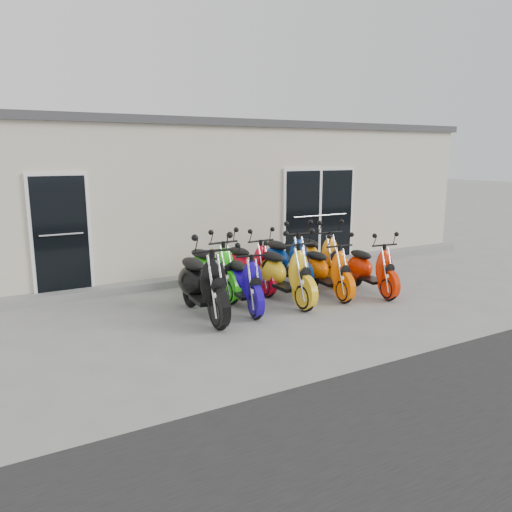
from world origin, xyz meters
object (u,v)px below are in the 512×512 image
at_px(scooter_front_black, 202,274).
at_px(scooter_front_blue, 244,274).
at_px(scooter_front_orange_b, 327,263).
at_px(scooter_front_red, 371,261).
at_px(scooter_back_red, 249,258).
at_px(scooter_back_blue, 286,252).
at_px(scooter_back_yellow, 318,249).
at_px(scooter_back_green, 212,261).
at_px(scooter_front_orange_a, 284,265).

bearing_deg(scooter_front_black, scooter_front_blue, 6.31).
height_order(scooter_front_orange_b, scooter_front_red, scooter_front_orange_b).
bearing_deg(scooter_front_orange_b, scooter_front_blue, -175.62).
bearing_deg(scooter_back_red, scooter_back_blue, -9.05).
bearing_deg(scooter_front_red, scooter_back_yellow, 112.37).
height_order(scooter_back_green, scooter_back_red, scooter_back_green).
distance_m(scooter_front_blue, scooter_front_red, 2.63).
height_order(scooter_back_red, scooter_back_blue, scooter_back_blue).
bearing_deg(scooter_back_blue, scooter_front_orange_a, -121.85).
bearing_deg(scooter_back_yellow, scooter_front_black, -157.52).
height_order(scooter_front_red, scooter_back_green, scooter_back_green).
relative_size(scooter_front_black, scooter_front_orange_a, 1.06).
relative_size(scooter_front_orange_b, scooter_back_green, 0.93).
bearing_deg(scooter_back_blue, scooter_back_green, -178.12).
xyz_separation_m(scooter_back_green, scooter_back_yellow, (2.42, 0.00, -0.00)).
relative_size(scooter_front_orange_a, scooter_front_orange_b, 1.11).
xyz_separation_m(scooter_front_black, scooter_back_blue, (2.26, 1.00, -0.04)).
height_order(scooter_front_orange_b, scooter_back_blue, scooter_back_blue).
bearing_deg(scooter_back_yellow, scooter_back_green, -176.19).
height_order(scooter_front_red, scooter_back_blue, scooter_back_blue).
relative_size(scooter_front_orange_a, scooter_front_red, 1.12).
xyz_separation_m(scooter_front_orange_b, scooter_back_blue, (-0.30, 0.95, 0.07)).
distance_m(scooter_back_red, scooter_back_blue, 0.82).
xyz_separation_m(scooter_front_orange_a, scooter_back_green, (-0.97, 0.96, -0.02)).
height_order(scooter_front_red, scooter_back_yellow, scooter_back_yellow).
bearing_deg(scooter_front_blue, scooter_back_red, 65.96).
relative_size(scooter_front_black, scooter_front_red, 1.19).
distance_m(scooter_front_orange_a, scooter_back_red, 1.01).
height_order(scooter_front_blue, scooter_back_green, scooter_back_green).
distance_m(scooter_front_black, scooter_front_red, 3.41).
bearing_deg(scooter_front_orange_b, scooter_front_red, -14.35).
height_order(scooter_front_black, scooter_front_orange_b, scooter_front_black).
bearing_deg(scooter_back_red, scooter_front_orange_b, -46.63).
bearing_deg(scooter_back_red, scooter_front_blue, -127.12).
xyz_separation_m(scooter_front_black, scooter_front_orange_b, (2.56, 0.06, -0.11)).
distance_m(scooter_front_orange_b, scooter_front_red, 0.89).
relative_size(scooter_front_blue, scooter_back_blue, 0.90).
distance_m(scooter_front_orange_a, scooter_front_red, 1.81).
height_order(scooter_front_orange_a, scooter_front_red, scooter_front_orange_a).
bearing_deg(scooter_back_blue, scooter_front_red, -44.19).
bearing_deg(scooter_back_yellow, scooter_front_blue, -152.84).
height_order(scooter_front_orange_b, scooter_back_yellow, scooter_back_yellow).
distance_m(scooter_front_orange_a, scooter_back_yellow, 1.74).
bearing_deg(scooter_back_green, scooter_front_blue, -86.90).
bearing_deg(scooter_back_red, scooter_front_red, -37.79).
bearing_deg(scooter_front_red, scooter_back_red, 153.89).
distance_m(scooter_back_blue, scooter_back_yellow, 0.80).
distance_m(scooter_front_black, scooter_front_orange_a, 1.61).
relative_size(scooter_front_red, scooter_back_red, 0.96).
xyz_separation_m(scooter_front_red, scooter_back_green, (-2.76, 1.26, 0.06)).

